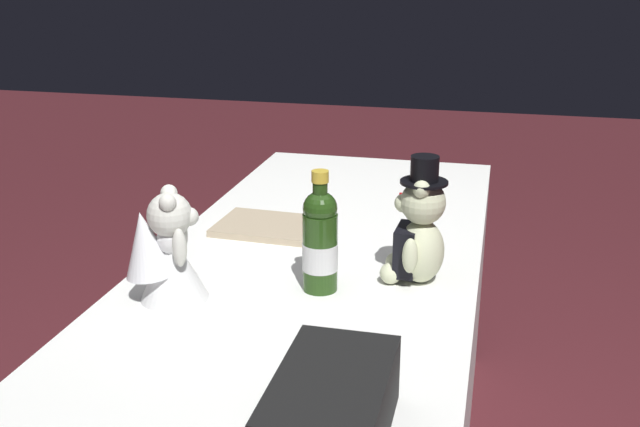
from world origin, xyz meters
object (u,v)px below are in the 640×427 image
(guestbook, at_px, (269,226))
(gift_case_black, at_px, (331,410))
(teddy_bear_groom, at_px, (418,232))
(champagne_bottle, at_px, (320,240))
(teddy_bear_bride, at_px, (166,250))
(signing_pen, at_px, (421,196))

(guestbook, bearing_deg, gift_case_black, 25.51)
(teddy_bear_groom, relative_size, champagne_bottle, 1.07)
(teddy_bear_groom, height_order, gift_case_black, teddy_bear_groom)
(teddy_bear_bride, xyz_separation_m, champagne_bottle, (-0.12, 0.31, 0.00))
(teddy_bear_bride, distance_m, guestbook, 0.49)
(teddy_bear_groom, relative_size, teddy_bear_bride, 1.19)
(gift_case_black, bearing_deg, guestbook, -157.05)
(teddy_bear_groom, height_order, champagne_bottle, teddy_bear_groom)
(signing_pen, distance_m, gift_case_black, 1.28)
(signing_pen, xyz_separation_m, gift_case_black, (1.28, 0.00, 0.05))
(teddy_bear_groom, xyz_separation_m, champagne_bottle, (0.10, -0.20, -0.00))
(teddy_bear_groom, height_order, guestbook, teddy_bear_groom)
(signing_pen, distance_m, guestbook, 0.54)
(teddy_bear_bride, height_order, guestbook, teddy_bear_bride)
(champagne_bottle, xyz_separation_m, signing_pen, (-0.73, 0.15, -0.12))
(signing_pen, bearing_deg, teddy_bear_groom, 5.19)
(signing_pen, height_order, gift_case_black, gift_case_black)
(gift_case_black, bearing_deg, teddy_bear_bride, -132.30)
(gift_case_black, relative_size, guestbook, 1.07)
(signing_pen, relative_size, gift_case_black, 0.46)
(teddy_bear_groom, bearing_deg, teddy_bear_bride, -66.63)
(gift_case_black, bearing_deg, champagne_bottle, -164.68)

